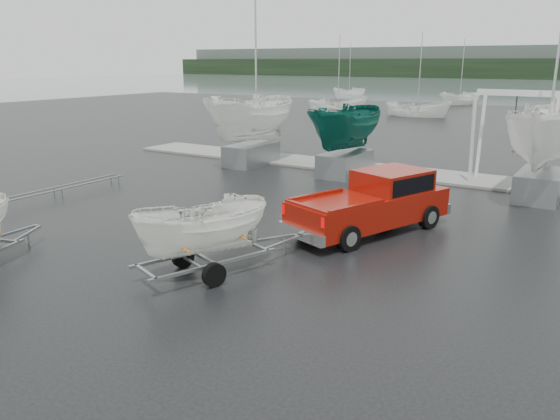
% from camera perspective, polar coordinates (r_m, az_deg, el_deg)
% --- Properties ---
extents(ground_plane, '(120.00, 120.00, 0.00)m').
position_cam_1_polar(ground_plane, '(16.79, -6.49, -3.25)').
color(ground_plane, black).
rests_on(ground_plane, ground).
extents(dock, '(30.00, 3.00, 0.12)m').
position_cam_1_polar(dock, '(27.80, 10.41, 4.14)').
color(dock, gray).
rests_on(dock, ground).
extents(pickup_truck, '(3.81, 6.04, 1.90)m').
position_cam_1_polar(pickup_truck, '(17.79, 10.07, 1.00)').
color(pickup_truck, maroon).
rests_on(pickup_truck, ground).
extents(trailer_hitched, '(2.36, 3.79, 4.32)m').
position_cam_1_polar(trailer_hitched, '(13.57, -8.20, 2.57)').
color(trailer_hitched, gray).
rests_on(trailer_hitched, ground).
extents(boat_hoist, '(3.30, 2.18, 4.12)m').
position_cam_1_polar(boat_hoist, '(25.84, 23.26, 8.21)').
color(boat_hoist, silver).
rests_on(boat_hoist, ground).
extents(keelboat_0, '(2.57, 3.20, 10.75)m').
position_cam_1_polar(keelboat_0, '(28.62, -3.09, 12.85)').
color(keelboat_0, gray).
rests_on(keelboat_0, ground).
extents(keelboat_1, '(2.24, 3.20, 7.05)m').
position_cam_1_polar(keelboat_1, '(26.13, 7.03, 11.28)').
color(keelboat_1, gray).
rests_on(keelboat_1, ground).
extents(keelboat_2, '(2.61, 3.20, 10.79)m').
position_cam_1_polar(keelboat_2, '(23.55, 26.53, 10.94)').
color(keelboat_2, gray).
rests_on(keelboat_2, ground).
extents(mast_rack_0, '(0.56, 6.50, 0.06)m').
position_cam_1_polar(mast_rack_0, '(23.77, -22.23, 2.10)').
color(mast_rack_0, gray).
rests_on(mast_rack_0, ground).
extents(moored_boat_0, '(3.53, 3.52, 11.27)m').
position_cam_1_polar(moored_boat_0, '(60.03, 6.06, 10.16)').
color(moored_boat_0, white).
rests_on(moored_boat_0, ground).
extents(moored_boat_1, '(2.57, 2.51, 11.26)m').
position_cam_1_polar(moored_boat_1, '(56.25, 14.14, 9.45)').
color(moored_boat_1, white).
rests_on(moored_boat_1, ground).
extents(moored_boat_4, '(3.04, 3.08, 11.09)m').
position_cam_1_polar(moored_boat_4, '(83.95, 7.22, 11.58)').
color(moored_boat_4, white).
rests_on(moored_boat_4, ground).
extents(moored_boat_7, '(3.36, 3.39, 11.31)m').
position_cam_1_polar(moored_boat_7, '(73.34, 18.23, 10.42)').
color(moored_boat_7, white).
rests_on(moored_boat_7, ground).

